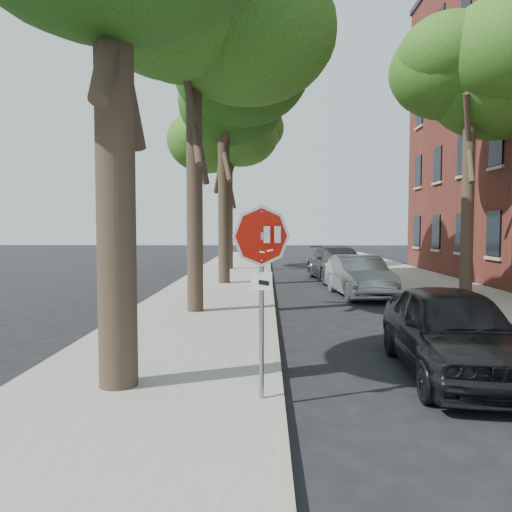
{
  "coord_description": "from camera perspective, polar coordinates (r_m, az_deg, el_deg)",
  "views": [
    {
      "loc": [
        -0.64,
        -6.65,
        2.44
      ],
      "look_at": [
        -0.78,
        0.04,
        2.05
      ],
      "focal_mm": 35.0,
      "sensor_mm": 36.0,
      "label": 1
    }
  ],
  "objects": [
    {
      "name": "tree_far",
      "position": [
        28.24,
        -3.13,
        13.07
      ],
      "size": [
        5.29,
        4.91,
        9.33
      ],
      "color": "black",
      "rests_on": "sidewalk_left"
    },
    {
      "name": "car_b",
      "position": [
        17.79,
        11.69,
        -2.28
      ],
      "size": [
        1.93,
        4.49,
        1.44
      ],
      "primitive_type": "imported",
      "rotation": [
        0.0,
        0.0,
        0.1
      ],
      "color": "gray",
      "rests_on": "ground"
    },
    {
      "name": "stop_sign",
      "position": [
        6.64,
        0.65,
        -0.91
      ],
      "size": [
        0.76,
        0.34,
        2.61
      ],
      "color": "gray",
      "rests_on": "sidewalk_left"
    },
    {
      "name": "curb_right",
      "position": [
        19.35,
        14.94,
        -3.82
      ],
      "size": [
        0.12,
        55.0,
        0.13
      ],
      "primitive_type": "cube",
      "color": "#9E9384",
      "rests_on": "ground"
    },
    {
      "name": "ground",
      "position": [
        7.11,
        6.54,
        -16.76
      ],
      "size": [
        120.0,
        120.0,
        0.0
      ],
      "primitive_type": "plane",
      "color": "black",
      "rests_on": "ground"
    },
    {
      "name": "car_a",
      "position": [
        8.88,
        21.51,
        -7.95
      ],
      "size": [
        1.97,
        4.41,
        1.47
      ],
      "primitive_type": "imported",
      "rotation": [
        0.0,
        0.0,
        -0.05
      ],
      "color": "black",
      "rests_on": "ground"
    },
    {
      "name": "tree_mid_a",
      "position": [
        14.83,
        -7.18,
        23.69
      ],
      "size": [
        5.59,
        5.19,
        9.84
      ],
      "color": "black",
      "rests_on": "sidewalk_left"
    },
    {
      "name": "sidewalk_right",
      "position": [
        19.93,
        20.68,
        -3.73
      ],
      "size": [
        4.0,
        55.0,
        0.12
      ],
      "primitive_type": "cube",
      "color": "gray",
      "rests_on": "ground"
    },
    {
      "name": "tree_mid_b",
      "position": [
        21.57,
        -3.78,
        18.26
      ],
      "size": [
        5.88,
        5.46,
        10.36
      ],
      "color": "black",
      "rests_on": "sidewalk_left"
    },
    {
      "name": "curb_left",
      "position": [
        18.8,
        1.76,
        -3.92
      ],
      "size": [
        0.12,
        55.0,
        0.13
      ],
      "primitive_type": "cube",
      "color": "#9E9384",
      "rests_on": "ground"
    },
    {
      "name": "sidewalk_left",
      "position": [
        18.89,
        -4.48,
        -3.91
      ],
      "size": [
        4.0,
        55.0,
        0.12
      ],
      "primitive_type": "cube",
      "color": "gray",
      "rests_on": "ground"
    },
    {
      "name": "car_c",
      "position": [
        22.87,
        9.33,
        -0.87
      ],
      "size": [
        2.62,
        5.53,
        1.56
      ],
      "primitive_type": "imported",
      "rotation": [
        0.0,
        0.0,
        0.08
      ],
      "color": "#454549",
      "rests_on": "ground"
    },
    {
      "name": "tree_right",
      "position": [
        18.64,
        23.13,
        17.92
      ],
      "size": [
        5.29,
        4.91,
        9.33
      ],
      "color": "black",
      "rests_on": "sidewalk_right"
    }
  ]
}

